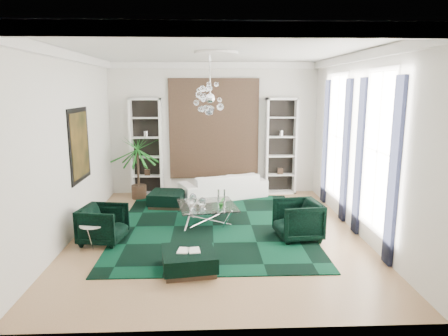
{
  "coord_description": "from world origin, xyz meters",
  "views": [
    {
      "loc": [
        -0.19,
        -8.14,
        3.05
      ],
      "look_at": [
        0.17,
        0.5,
        1.33
      ],
      "focal_mm": 32.0,
      "sensor_mm": 36.0,
      "label": 1
    }
  ],
  "objects_px": {
    "ottoman_front": "(189,261)",
    "side_table": "(93,236)",
    "sofa": "(223,186)",
    "coffee_table": "(207,214)",
    "palm": "(138,159)",
    "armchair_right": "(298,220)",
    "armchair_left": "(103,224)",
    "ottoman_side": "(167,199)"
  },
  "relations": [
    {
      "from": "ottoman_front",
      "to": "side_table",
      "type": "xyz_separation_m",
      "value": [
        -1.91,
        1.09,
        0.05
      ]
    },
    {
      "from": "sofa",
      "to": "coffee_table",
      "type": "bearing_deg",
      "value": 57.61
    },
    {
      "from": "palm",
      "to": "side_table",
      "type": "bearing_deg",
      "value": -94.71
    },
    {
      "from": "armchair_right",
      "to": "coffee_table",
      "type": "xyz_separation_m",
      "value": [
        -1.86,
        1.04,
        -0.18
      ]
    },
    {
      "from": "ottoman_front",
      "to": "palm",
      "type": "xyz_separation_m",
      "value": [
        -1.62,
        4.66,
        0.96
      ]
    },
    {
      "from": "side_table",
      "to": "armchair_right",
      "type": "bearing_deg",
      "value": 4.34
    },
    {
      "from": "armchair_left",
      "to": "armchair_right",
      "type": "height_order",
      "value": "armchair_right"
    },
    {
      "from": "side_table",
      "to": "sofa",
      "type": "bearing_deg",
      "value": 52.68
    },
    {
      "from": "coffee_table",
      "to": "ottoman_side",
      "type": "bearing_deg",
      "value": 127.09
    },
    {
      "from": "ottoman_side",
      "to": "side_table",
      "type": "bearing_deg",
      "value": -113.24
    },
    {
      "from": "sofa",
      "to": "palm",
      "type": "height_order",
      "value": "palm"
    },
    {
      "from": "armchair_right",
      "to": "sofa",
      "type": "bearing_deg",
      "value": -163.23
    },
    {
      "from": "coffee_table",
      "to": "palm",
      "type": "bearing_deg",
      "value": 130.91
    },
    {
      "from": "armchair_left",
      "to": "ottoman_front",
      "type": "xyz_separation_m",
      "value": [
        1.77,
        -1.35,
        -0.2
      ]
    },
    {
      "from": "armchair_left",
      "to": "side_table",
      "type": "distance_m",
      "value": 0.33
    },
    {
      "from": "armchair_right",
      "to": "side_table",
      "type": "xyz_separation_m",
      "value": [
        -4.09,
        -0.31,
        -0.17
      ]
    },
    {
      "from": "ottoman_side",
      "to": "side_table",
      "type": "height_order",
      "value": "side_table"
    },
    {
      "from": "ottoman_side",
      "to": "palm",
      "type": "bearing_deg",
      "value": 136.36
    },
    {
      "from": "armchair_right",
      "to": "palm",
      "type": "xyz_separation_m",
      "value": [
        -3.79,
        3.27,
        0.74
      ]
    },
    {
      "from": "coffee_table",
      "to": "side_table",
      "type": "height_order",
      "value": "side_table"
    },
    {
      "from": "sofa",
      "to": "ottoman_front",
      "type": "distance_m",
      "value": 4.66
    },
    {
      "from": "armchair_left",
      "to": "ottoman_side",
      "type": "bearing_deg",
      "value": -12.99
    },
    {
      "from": "sofa",
      "to": "armchair_left",
      "type": "distance_m",
      "value": 4.13
    },
    {
      "from": "sofa",
      "to": "armchair_left",
      "type": "xyz_separation_m",
      "value": [
        -2.54,
        -3.25,
        0.03
      ]
    },
    {
      "from": "coffee_table",
      "to": "ottoman_side",
      "type": "height_order",
      "value": "coffee_table"
    },
    {
      "from": "sofa",
      "to": "coffee_table",
      "type": "distance_m",
      "value": 2.21
    },
    {
      "from": "coffee_table",
      "to": "ottoman_front",
      "type": "bearing_deg",
      "value": -97.31
    },
    {
      "from": "coffee_table",
      "to": "ottoman_front",
      "type": "height_order",
      "value": "coffee_table"
    },
    {
      "from": "sofa",
      "to": "palm",
      "type": "bearing_deg",
      "value": -22.07
    },
    {
      "from": "sofa",
      "to": "side_table",
      "type": "height_order",
      "value": "sofa"
    },
    {
      "from": "ottoman_side",
      "to": "coffee_table",
      "type": "bearing_deg",
      "value": -52.91
    },
    {
      "from": "sofa",
      "to": "ottoman_side",
      "type": "height_order",
      "value": "sofa"
    },
    {
      "from": "armchair_right",
      "to": "ottoman_side",
      "type": "xyz_separation_m",
      "value": [
        -2.91,
        2.43,
        -0.21
      ]
    },
    {
      "from": "ottoman_front",
      "to": "armchair_left",
      "type": "bearing_deg",
      "value": 142.8
    },
    {
      "from": "armchair_left",
      "to": "coffee_table",
      "type": "distance_m",
      "value": 2.36
    },
    {
      "from": "coffee_table",
      "to": "side_table",
      "type": "bearing_deg",
      "value": -148.76
    },
    {
      "from": "armchair_right",
      "to": "ottoman_front",
      "type": "distance_m",
      "value": 2.6
    },
    {
      "from": "palm",
      "to": "armchair_left",
      "type": "bearing_deg",
      "value": -92.71
    },
    {
      "from": "ottoman_side",
      "to": "palm",
      "type": "xyz_separation_m",
      "value": [
        -0.88,
        0.84,
        0.94
      ]
    },
    {
      "from": "coffee_table",
      "to": "palm",
      "type": "relative_size",
      "value": 0.56
    },
    {
      "from": "coffee_table",
      "to": "armchair_right",
      "type": "bearing_deg",
      "value": -29.13
    },
    {
      "from": "ottoman_front",
      "to": "sofa",
      "type": "bearing_deg",
      "value": 80.54
    }
  ]
}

